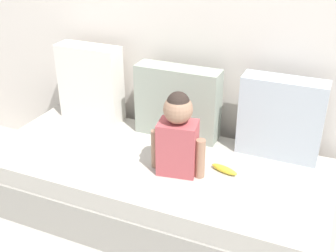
{
  "coord_description": "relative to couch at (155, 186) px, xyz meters",
  "views": [
    {
      "loc": [
        0.95,
        -2.0,
        1.75
      ],
      "look_at": [
        0.09,
        0.0,
        0.64
      ],
      "focal_mm": 44.92,
      "sensor_mm": 36.0,
      "label": 1
    }
  ],
  "objects": [
    {
      "name": "throw_pillow_left",
      "position": [
        -0.67,
        0.36,
        0.47
      ],
      "size": [
        0.46,
        0.16,
        0.54
      ],
      "primitive_type": "cube",
      "color": "silver",
      "rests_on": "couch"
    },
    {
      "name": "toddler",
      "position": [
        0.18,
        -0.06,
        0.44
      ],
      "size": [
        0.33,
        0.19,
        0.5
      ],
      "color": "#B24C51",
      "rests_on": "couch"
    },
    {
      "name": "couch",
      "position": [
        0.0,
        0.0,
        0.0
      ],
      "size": [
        2.17,
        0.93,
        0.39
      ],
      "color": "#9C978F",
      "rests_on": "ground"
    },
    {
      "name": "throw_pillow_right",
      "position": [
        0.67,
        0.36,
        0.45
      ],
      "size": [
        0.5,
        0.16,
        0.5
      ],
      "primitive_type": "cube",
      "color": "#B2BCC6",
      "rests_on": "couch"
    },
    {
      "name": "ground_plane",
      "position": [
        0.0,
        0.0,
        -0.19
      ],
      "size": [
        12.0,
        12.0,
        0.0
      ],
      "primitive_type": "plane",
      "color": "#B2ADA3"
    },
    {
      "name": "banana",
      "position": [
        0.43,
        0.03,
        0.22
      ],
      "size": [
        0.18,
        0.09,
        0.04
      ],
      "primitive_type": "ellipsoid",
      "rotation": [
        0.0,
        0.0,
        -0.29
      ],
      "color": "yellow",
      "rests_on": "couch"
    },
    {
      "name": "throw_pillow_center",
      "position": [
        0.0,
        0.36,
        0.44
      ],
      "size": [
        0.56,
        0.16,
        0.48
      ],
      "primitive_type": "cube",
      "color": "#99A393",
      "rests_on": "couch"
    }
  ]
}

